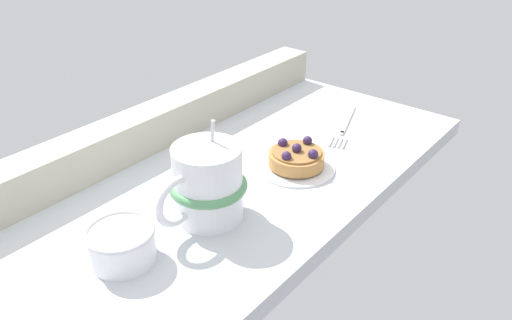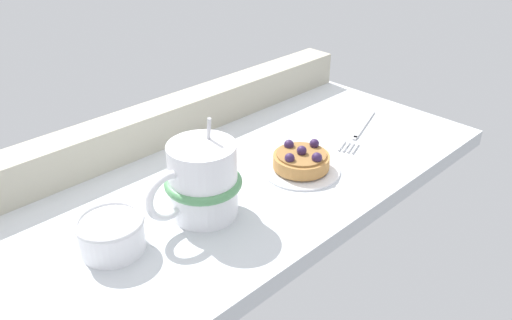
% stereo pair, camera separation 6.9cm
% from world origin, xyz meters
% --- Properties ---
extents(ground_plane, '(0.78, 0.38, 0.03)m').
position_xyz_m(ground_plane, '(0.00, 0.00, -0.01)').
color(ground_plane, silver).
extents(window_rail_back, '(0.76, 0.06, 0.06)m').
position_xyz_m(window_rail_back, '(0.00, 0.16, 0.03)').
color(window_rail_back, '#B2AD99').
rests_on(window_rail_back, ground_plane).
extents(dessert_plate, '(0.12, 0.12, 0.01)m').
position_xyz_m(dessert_plate, '(0.07, -0.06, 0.00)').
color(dessert_plate, white).
rests_on(dessert_plate, ground_plane).
extents(raspberry_tart, '(0.08, 0.08, 0.03)m').
position_xyz_m(raspberry_tart, '(0.07, -0.06, 0.02)').
color(raspberry_tart, '#B77F42').
rests_on(raspberry_tart, dessert_plate).
extents(coffee_mug, '(0.13, 0.10, 0.13)m').
position_xyz_m(coffee_mug, '(-0.10, -0.04, 0.05)').
color(coffee_mug, white).
rests_on(coffee_mug, ground_plane).
extents(dessert_fork, '(0.16, 0.07, 0.01)m').
position_xyz_m(dessert_fork, '(0.24, -0.05, 0.00)').
color(dessert_fork, '#B7B7BC').
rests_on(dessert_fork, ground_plane).
extents(sugar_bowl, '(0.08, 0.08, 0.04)m').
position_xyz_m(sugar_bowl, '(-0.22, -0.03, 0.02)').
color(sugar_bowl, white).
rests_on(sugar_bowl, ground_plane).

